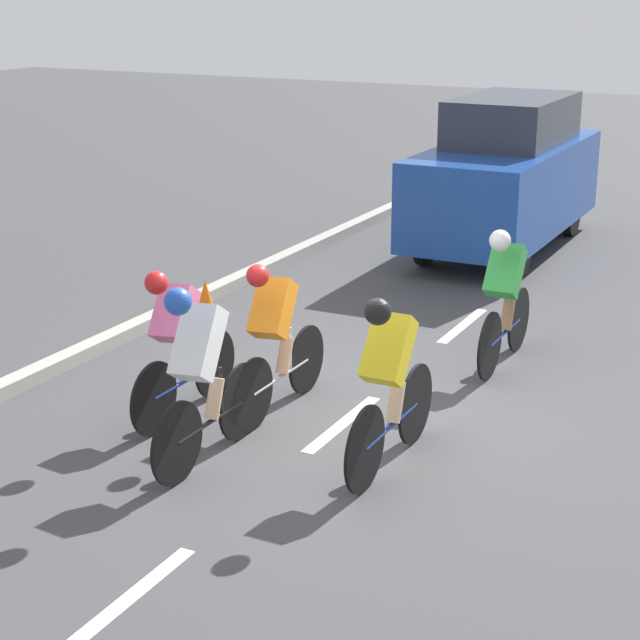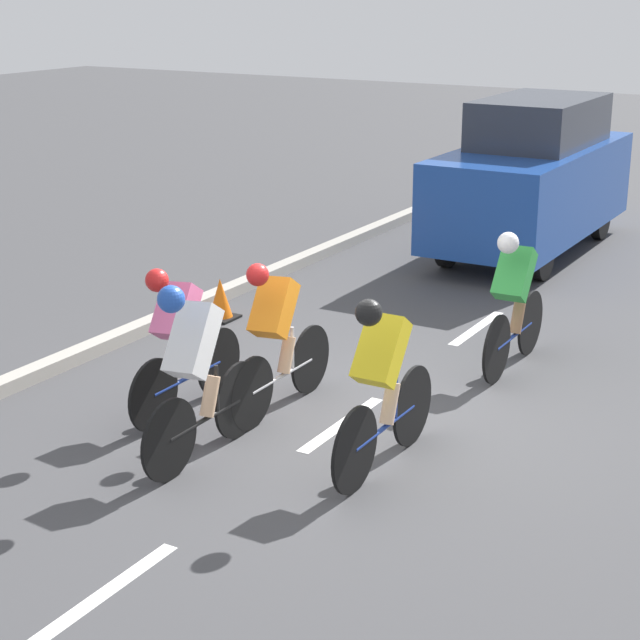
# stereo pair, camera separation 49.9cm
# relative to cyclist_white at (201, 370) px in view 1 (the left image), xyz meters

# --- Properties ---
(ground_plane) EXTENTS (60.00, 60.00, 0.00)m
(ground_plane) POSITION_rel_cyclist_white_xyz_m (-0.67, -1.33, -0.82)
(ground_plane) COLOR #424244
(lane_stripe_near) EXTENTS (0.12, 1.40, 0.01)m
(lane_stripe_near) POSITION_rel_cyclist_white_xyz_m (-0.67, 1.95, -0.82)
(lane_stripe_near) COLOR white
(lane_stripe_near) RESTS_ON ground
(lane_stripe_mid) EXTENTS (0.12, 1.40, 0.01)m
(lane_stripe_mid) POSITION_rel_cyclist_white_xyz_m (-0.67, -1.25, -0.82)
(lane_stripe_mid) COLOR white
(lane_stripe_mid) RESTS_ON ground
(lane_stripe_far) EXTENTS (0.12, 1.40, 0.01)m
(lane_stripe_far) POSITION_rel_cyclist_white_xyz_m (-0.67, -4.45, -0.82)
(lane_stripe_far) COLOR white
(lane_stripe_far) RESTS_ON ground
(curb) EXTENTS (0.20, 25.83, 0.14)m
(curb) POSITION_rel_cyclist_white_xyz_m (2.53, -1.25, -0.75)
(curb) COLOR #A8A399
(curb) RESTS_ON ground
(cyclist_white) EXTENTS (0.37, 1.66, 1.57)m
(cyclist_white) POSITION_rel_cyclist_white_xyz_m (0.00, 0.00, 0.00)
(cyclist_white) COLOR black
(cyclist_white) RESTS_ON ground
(cyclist_pink) EXTENTS (0.36, 1.66, 1.44)m
(cyclist_pink) POSITION_rel_cyclist_white_xyz_m (0.72, -0.73, -0.07)
(cyclist_pink) COLOR black
(cyclist_pink) RESTS_ON ground
(cyclist_yellow) EXTENTS (0.32, 1.74, 1.52)m
(cyclist_yellow) POSITION_rel_cyclist_white_xyz_m (-1.39, -0.59, -0.04)
(cyclist_yellow) COLOR black
(cyclist_yellow) RESTS_ON ground
(cyclist_green) EXTENTS (0.32, 1.67, 1.49)m
(cyclist_green) POSITION_rel_cyclist_white_xyz_m (-1.47, -3.35, -0.05)
(cyclist_green) COLOR black
(cyclist_green) RESTS_ON ground
(cyclist_orange) EXTENTS (0.36, 1.69, 1.47)m
(cyclist_orange) POSITION_rel_cyclist_white_xyz_m (-0.01, -1.21, -0.06)
(cyclist_orange) COLOR black
(cyclist_orange) RESTS_ON ground
(support_car) EXTENTS (1.70, 4.36, 2.21)m
(support_car) POSITION_rel_cyclist_white_xyz_m (0.06, -8.20, 0.28)
(support_car) COLOR black
(support_car) RESTS_ON ground
(traffic_cone) EXTENTS (0.36, 0.36, 0.49)m
(traffic_cone) POSITION_rel_cyclist_white_xyz_m (2.08, -3.27, -0.58)
(traffic_cone) COLOR black
(traffic_cone) RESTS_ON ground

